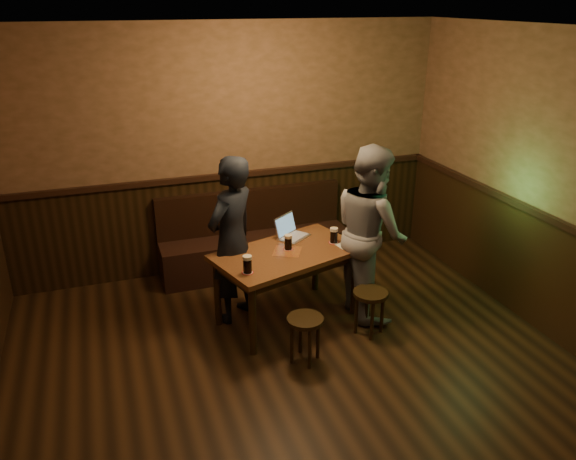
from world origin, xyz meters
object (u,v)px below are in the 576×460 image
(pub_table, at_px, (287,261))
(pint_right, at_px, (334,235))
(bench, at_px, (255,245))
(pint_left, at_px, (247,264))
(person_suit, at_px, (232,240))
(person_grey, at_px, (371,231))
(pint_mid, at_px, (288,242))
(laptop, at_px, (290,232))
(stool_right, at_px, (370,300))
(stool_left, at_px, (305,327))

(pub_table, relative_size, pint_right, 9.73)
(bench, height_order, pint_left, bench)
(person_suit, bearing_deg, person_grey, 129.16)
(bench, bearing_deg, pint_left, -107.91)
(pub_table, height_order, pint_left, pint_left)
(pint_mid, relative_size, laptop, 0.39)
(bench, height_order, pint_right, bench)
(person_grey, bearing_deg, pub_table, 85.93)
(bench, relative_size, person_grey, 1.26)
(stool_right, bearing_deg, pint_left, 170.09)
(pint_mid, bearing_deg, person_grey, -9.24)
(laptop, height_order, person_grey, person_grey)
(bench, xyz_separation_m, pint_right, (0.51, -1.13, 0.51))
(person_grey, bearing_deg, pint_left, 101.52)
(pint_right, height_order, laptop, laptop)
(bench, xyz_separation_m, person_grey, (0.84, -1.27, 0.56))
(stool_right, height_order, pint_right, pint_right)
(pub_table, distance_m, pint_left, 0.60)
(stool_right, bearing_deg, person_suit, 147.44)
(laptop, bearing_deg, pint_mid, -149.10)
(laptop, bearing_deg, bench, 63.57)
(pub_table, bearing_deg, pint_left, -164.13)
(person_suit, distance_m, person_grey, 1.37)
(stool_right, distance_m, pint_left, 1.25)
(pub_table, height_order, pint_right, pint_right)
(bench, height_order, stool_left, bench)
(pint_mid, bearing_deg, person_suit, 160.71)
(pub_table, xyz_separation_m, laptop, (0.15, 0.33, 0.16))
(bench, distance_m, pint_mid, 1.24)
(pub_table, distance_m, person_grey, 0.88)
(pub_table, relative_size, person_suit, 0.93)
(bench, relative_size, pint_right, 13.75)
(person_grey, bearing_deg, laptop, 61.07)
(stool_right, bearing_deg, stool_left, -163.57)
(pint_left, bearing_deg, pint_right, 19.86)
(bench, xyz_separation_m, pint_left, (-0.48, -1.49, 0.51))
(stool_left, xyz_separation_m, laptop, (0.23, 1.06, 0.45))
(pint_left, height_order, laptop, laptop)
(laptop, distance_m, person_suit, 0.64)
(pint_left, xyz_separation_m, person_suit, (-0.01, 0.53, 0.01))
(pint_right, xyz_separation_m, person_suit, (-1.00, 0.18, 0.02))
(person_suit, bearing_deg, pint_left, 53.32)
(pint_left, distance_m, person_suit, 0.53)
(pint_mid, bearing_deg, laptop, 67.06)
(stool_left, distance_m, pint_right, 1.09)
(pint_mid, relative_size, person_suit, 0.09)
(pint_left, bearing_deg, pint_mid, 34.88)
(stool_right, xyz_separation_m, pint_mid, (-0.63, 0.55, 0.46))
(stool_right, height_order, person_grey, person_grey)
(bench, bearing_deg, pub_table, -90.00)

